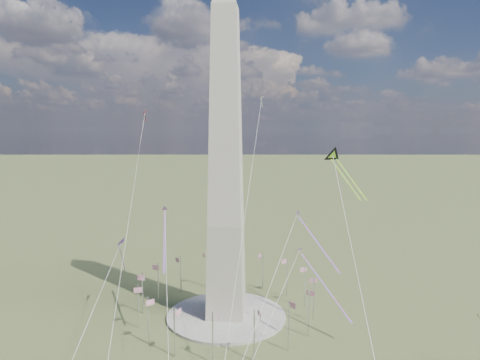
{
  "coord_description": "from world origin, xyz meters",
  "views": [
    {
      "loc": [
        16.05,
        -123.15,
        56.25
      ],
      "look_at": [
        4.14,
        0.0,
        41.9
      ],
      "focal_mm": 32.0,
      "sensor_mm": 36.0,
      "label": 1
    }
  ],
  "objects": [
    {
      "name": "ground",
      "position": [
        0.0,
        0.0,
        0.0
      ],
      "size": [
        2000.0,
        2000.0,
        0.0
      ],
      "primitive_type": "plane",
      "color": "#51592C",
      "rests_on": "ground"
    },
    {
      "name": "plaza",
      "position": [
        0.0,
        0.0,
        0.4
      ],
      "size": [
        36.0,
        36.0,
        0.8
      ],
      "primitive_type": "cylinder",
      "color": "beige",
      "rests_on": "ground"
    },
    {
      "name": "washington_monument",
      "position": [
        0.0,
        0.0,
        47.95
      ],
      "size": [
        15.56,
        15.56,
        100.0
      ],
      "color": "#B3A896",
      "rests_on": "plaza"
    },
    {
      "name": "flagpole_ring",
      "position": [
        -0.0,
        -0.0,
        7.27
      ],
      "size": [
        54.4,
        54.4,
        13.0
      ],
      "color": "silver",
      "rests_on": "ground"
    },
    {
      "name": "kite_delta_black",
      "position": [
        32.23,
        8.57,
        47.85
      ],
      "size": [
        11.69,
        17.3,
        14.44
      ],
      "rotation": [
        0.0,
        0.0,
        3.61
      ],
      "color": "black",
      "rests_on": "ground"
    },
    {
      "name": "kite_diamond_purple",
      "position": [
        -32.07,
        -0.52,
        21.54
      ],
      "size": [
        2.39,
        3.52,
        10.72
      ],
      "rotation": [
        0.0,
        0.0,
        3.0
      ],
      "color": "#4F1C7E",
      "rests_on": "ground"
    },
    {
      "name": "kite_streamer_left",
      "position": [
        24.45,
        -9.95,
        28.63
      ],
      "size": [
        11.27,
        16.32,
        12.89
      ],
      "rotation": [
        0.0,
        0.0,
        3.72
      ],
      "color": "red",
      "rests_on": "ground"
    },
    {
      "name": "kite_streamer_mid",
      "position": [
        -16.88,
        -6.42,
        27.96
      ],
      "size": [
        6.23,
        20.27,
        14.15
      ],
      "rotation": [
        0.0,
        0.0,
        3.39
      ],
      "color": "red",
      "rests_on": "ground"
    },
    {
      "name": "kite_streamer_right",
      "position": [
        26.55,
        -1.5,
        15.06
      ],
      "size": [
        14.55,
        19.3,
        15.72
      ],
      "rotation": [
        0.0,
        0.0,
        3.77
      ],
      "color": "red",
      "rests_on": "ground"
    },
    {
      "name": "kite_small_red",
      "position": [
        -36.67,
        39.66,
        62.82
      ],
      "size": [
        1.18,
        1.95,
        4.53
      ],
      "rotation": [
        0.0,
        0.0,
        2.78
      ],
      "color": "red",
      "rests_on": "ground"
    },
    {
      "name": "kite_small_white",
      "position": [
        8.49,
        40.1,
        68.09
      ],
      "size": [
        1.09,
        1.82,
        4.35
      ],
      "rotation": [
        0.0,
        0.0,
        2.83
      ],
      "color": "white",
      "rests_on": "ground"
    }
  ]
}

